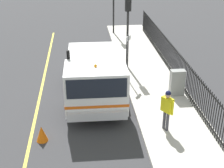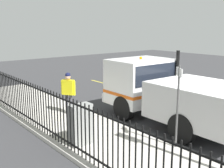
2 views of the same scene
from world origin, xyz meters
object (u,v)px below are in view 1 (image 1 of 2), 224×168
worker_standing (167,106)px  traffic_light_near (128,17)px  traffic_cone (42,134)px  work_truck (95,76)px  street_sign (128,52)px  utility_cabinet (177,83)px

worker_standing → traffic_light_near: bearing=-26.8°
worker_standing → traffic_cone: size_ratio=2.70×
traffic_light_near → work_truck: bearing=54.0°
traffic_light_near → street_sign: bearing=75.6°
traffic_cone → traffic_light_near: bearing=57.6°
worker_standing → traffic_cone: worker_standing is taller
worker_standing → utility_cabinet: bearing=-55.8°
utility_cabinet → street_sign: bearing=137.0°
traffic_light_near → traffic_cone: (-4.17, -6.56, -2.67)m
street_sign → traffic_cone: bearing=-129.3°
worker_standing → traffic_light_near: size_ratio=0.42×
street_sign → utility_cabinet: bearing=-43.0°
traffic_light_near → utility_cabinet: traffic_light_near is taller
traffic_light_near → utility_cabinet: (1.83, -3.66, -2.23)m
work_truck → traffic_cone: bearing=54.7°
traffic_cone → street_sign: (3.94, 4.81, 1.33)m
traffic_cone → street_sign: bearing=50.7°
work_truck → utility_cabinet: bearing=-179.7°
work_truck → street_sign: (1.78, 1.87, 0.38)m
work_truck → traffic_cone: size_ratio=9.47×
work_truck → traffic_light_near: bearing=-118.1°
traffic_light_near → worker_standing: bearing=88.1°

